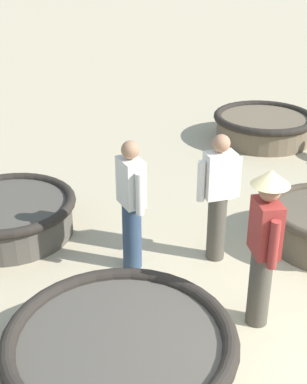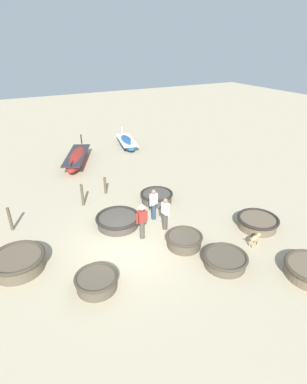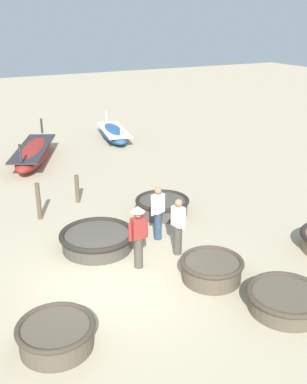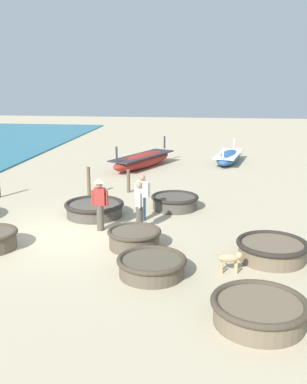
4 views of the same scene
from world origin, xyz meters
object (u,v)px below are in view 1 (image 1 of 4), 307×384
object	(u,v)px
coracle_weathered	(120,353)
coracle_tilted	(9,215)
fisherman_by_coracle	(264,240)
fisherman_with_hat	(131,203)
fisherman_crouching	(218,195)
coracle_far_right	(263,126)

from	to	relation	value
coracle_weathered	coracle_tilted	bearing A→B (deg)	24.54
fisherman_by_coracle	fisherman_with_hat	bearing A→B (deg)	44.57
coracle_weathered	fisherman_crouching	bearing A→B (deg)	-35.64
coracle_far_right	fisherman_crouching	distance (m)	4.27
coracle_far_right	fisherman_crouching	world-z (taller)	fisherman_crouching
coracle_far_right	fisherman_crouching	xyz separation A→B (m)	(-3.82, 1.83, 0.55)
coracle_weathered	fisherman_by_coracle	size ratio (longest dim) A/B	1.22
fisherman_by_coracle	coracle_far_right	bearing A→B (deg)	-18.64
coracle_weathered	coracle_far_right	xyz separation A→B (m)	(5.60, -3.11, 0.01)
fisherman_with_hat	fisherman_crouching	bearing A→B (deg)	-86.69
coracle_tilted	fisherman_with_hat	size ratio (longest dim) A/B	1.10
coracle_far_right	coracle_tilted	world-z (taller)	coracle_far_right
coracle_far_right	coracle_tilted	xyz separation A→B (m)	(-2.92, 4.33, -0.01)
coracle_weathered	fisherman_crouching	distance (m)	2.26
coracle_far_right	coracle_weathered	bearing A→B (deg)	150.94
coracle_far_right	fisherman_by_coracle	bearing A→B (deg)	161.36
coracle_tilted	fisherman_with_hat	xyz separation A→B (m)	(-0.96, -1.50, 0.56)
coracle_far_right	fisherman_with_hat	xyz separation A→B (m)	(-3.88, 2.84, 0.55)
fisherman_with_hat	fisherman_by_coracle	world-z (taller)	fisherman_by_coracle
coracle_weathered	coracle_far_right	bearing A→B (deg)	-29.06
coracle_far_right	fisherman_by_coracle	world-z (taller)	fisherman_by_coracle
coracle_weathered	fisherman_with_hat	world-z (taller)	fisherman_with_hat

